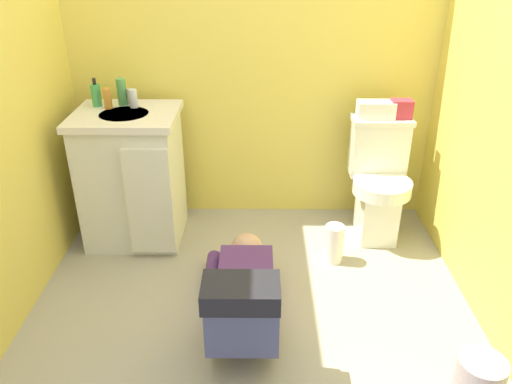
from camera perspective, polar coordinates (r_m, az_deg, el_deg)
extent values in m
cube|color=#9D9780|center=(2.75, -0.51, -12.29)|extent=(2.78, 2.96, 0.04)
cube|color=#E2CC51|center=(3.18, -0.28, 17.67)|extent=(2.44, 0.08, 2.40)
cube|color=silver|center=(3.24, 13.55, -1.96)|extent=(0.22, 0.30, 0.38)
cylinder|color=silver|center=(3.10, 14.15, 0.57)|extent=(0.35, 0.35, 0.08)
cube|color=silver|center=(3.20, 13.78, 4.82)|extent=(0.34, 0.17, 0.34)
cube|color=silver|center=(3.14, 14.15, 7.94)|extent=(0.36, 0.19, 0.03)
cube|color=silver|center=(3.16, -13.80, 1.34)|extent=(0.56, 0.48, 0.78)
cube|color=silver|center=(3.01, -14.66, 8.38)|extent=(0.60, 0.52, 0.04)
cylinder|color=silver|center=(2.99, -14.74, 8.17)|extent=(0.28, 0.28, 0.05)
cube|color=silver|center=(2.91, -12.00, -1.20)|extent=(0.26, 0.03, 0.66)
cylinder|color=silver|center=(3.12, -14.20, 10.44)|extent=(0.02, 0.02, 0.10)
cube|color=#512D6B|center=(2.68, -1.20, -10.63)|extent=(0.29, 0.52, 0.17)
sphere|color=tan|center=(2.94, -1.02, -6.53)|extent=(0.19, 0.19, 0.19)
cube|color=#50567C|center=(2.34, -1.47, -14.20)|extent=(0.31, 0.28, 0.20)
cube|color=#50567C|center=(2.15, -1.62, -14.26)|extent=(0.31, 0.12, 0.32)
cube|color=black|center=(2.01, -1.74, -11.36)|extent=(0.31, 0.19, 0.09)
cylinder|color=#512D6B|center=(2.83, -5.00, -8.99)|extent=(0.08, 0.30, 0.08)
cube|color=silver|center=(3.11, 13.47, 9.10)|extent=(0.22, 0.11, 0.10)
cube|color=#B22D3F|center=(3.14, 16.18, 9.07)|extent=(0.12, 0.09, 0.11)
cylinder|color=#41A052|center=(3.15, -17.72, 10.43)|extent=(0.06, 0.06, 0.13)
cylinder|color=black|center=(3.13, -17.93, 11.88)|extent=(0.02, 0.02, 0.04)
cylinder|color=#C88630|center=(3.09, -16.53, 10.15)|extent=(0.05, 0.05, 0.12)
cylinder|color=#4D974F|center=(3.13, -15.01, 10.94)|extent=(0.06, 0.06, 0.16)
cylinder|color=silver|center=(3.07, -13.78, 10.29)|extent=(0.05, 0.05, 0.11)
cylinder|color=#9F8D8D|center=(2.33, 23.89, -19.33)|extent=(0.19, 0.19, 0.25)
cylinder|color=white|center=(2.98, 8.84, -5.80)|extent=(0.11, 0.11, 0.24)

